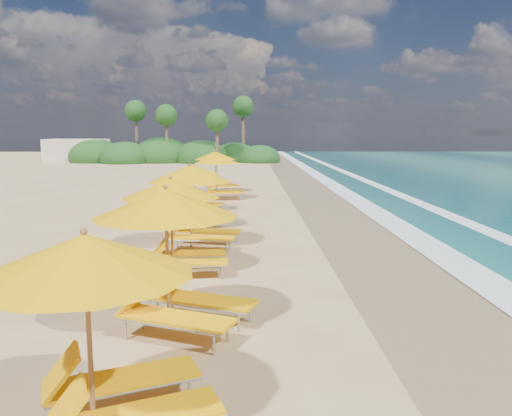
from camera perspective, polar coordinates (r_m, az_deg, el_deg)
ground at (r=16.20m, az=-0.00°, el=-4.20°), size 160.00×160.00×0.00m
wet_sand at (r=16.73m, az=13.87°, el=-4.03°), size 4.00×160.00×0.01m
surf_foam at (r=17.60m, az=22.43°, el=-3.74°), size 4.00×160.00×0.01m
station_1 at (r=6.25m, az=-16.72°, el=-12.08°), size 3.28×3.24×2.52m
station_2 at (r=9.17m, az=-8.99°, el=-4.69°), size 3.45×3.41×2.66m
station_3 at (r=12.87m, az=-8.72°, el=-1.26°), size 2.86×2.69×2.51m
station_4 at (r=15.77m, az=-6.74°, el=0.86°), size 3.10×2.94×2.64m
station_5 at (r=18.81m, az=-7.15°, el=1.72°), size 3.04×2.96×2.42m
station_6 at (r=22.96m, az=-6.58°, el=2.62°), size 2.71×2.62×2.18m
station_7 at (r=27.21m, az=-4.07°, el=3.94°), size 2.83×2.66×2.49m
station_8 at (r=30.40m, az=-4.31°, el=4.47°), size 3.22×3.15×2.54m
treeline at (r=62.13m, az=-9.79°, el=6.06°), size 25.80×8.80×9.74m
beach_building at (r=67.45m, az=-19.69°, el=6.22°), size 7.00×5.00×2.80m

